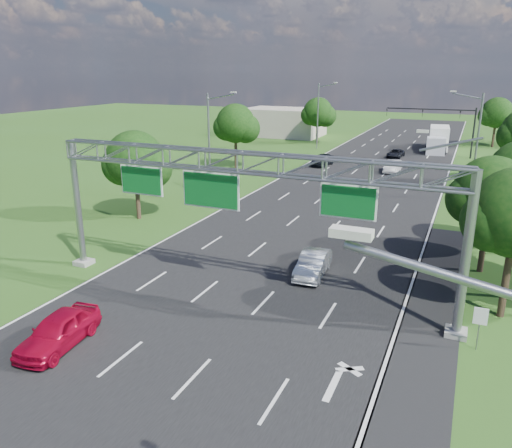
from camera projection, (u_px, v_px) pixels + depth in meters
The scene contains 20 objects.
ground at pixel (326, 213), 43.82m from camera, with size 220.00×220.00×0.00m, color #2D5319.
road at pixel (326, 213), 43.82m from camera, with size 18.00×180.00×0.02m, color black.
road_flare at pixel (431, 312), 25.93m from camera, with size 3.00×30.00×0.02m, color black.
sign_gantry at pixel (242, 174), 25.89m from camera, with size 23.50×1.00×9.56m.
regulatory_sign at pixel (480, 320), 22.00m from camera, with size 0.60×0.08×2.10m.
traffic_signal at pixel (448, 120), 70.05m from camera, with size 12.21×0.24×7.00m.
streetlight_l_near at pixel (211, 142), 46.47m from camera, with size 2.97×0.22×10.16m.
streetlight_l_far at pixel (319, 113), 77.09m from camera, with size 2.97×0.22×10.16m.
streetlight_r_mid at pixel (475, 142), 46.59m from camera, with size 2.97×0.22×10.16m.
tree_verge_la at pixel (136, 163), 40.75m from camera, with size 5.76×4.80×7.40m.
tree_verge_lb at pixel (236, 125), 61.44m from camera, with size 5.76×4.80×8.06m.
tree_verge_lc at pixel (318, 114), 82.29m from camera, with size 5.76×4.80×7.62m.
tree_verge_re at pixel (497, 114), 78.93m from camera, with size 5.76×4.80×7.84m.
building_left at pixel (283, 122), 93.46m from camera, with size 14.00×10.00×5.00m, color #A99D8D.
red_coupe at pixel (58, 331), 22.55m from camera, with size 1.85×4.59×1.56m, color #AC0727.
silver_sedan at pixel (313, 264), 30.42m from camera, with size 1.53×4.38×1.44m, color #A9AFB5.
car_queue_b at pixel (396, 153), 70.87m from camera, with size 1.88×4.07×1.13m, color black.
car_queue_c at pixel (322, 160), 64.80m from camera, with size 1.85×4.61×1.57m, color black.
car_queue_d at pixel (393, 166), 60.70m from camera, with size 1.53×4.40×1.45m, color silver.
box_truck at pixel (438, 140), 76.13m from camera, with size 3.28×9.69×3.60m.
Camera 1 is at (11.20, -11.07, 12.12)m, focal length 35.00 mm.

